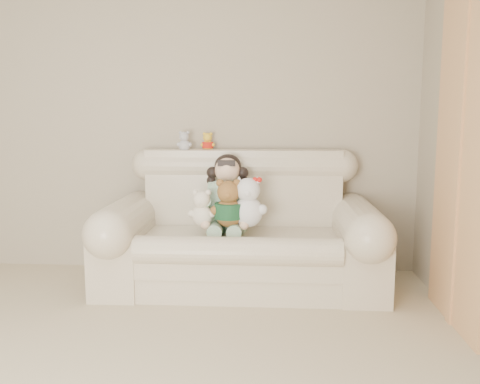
# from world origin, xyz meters

# --- Properties ---
(wall_back) EXTENTS (4.50, 0.00, 4.50)m
(wall_back) POSITION_xyz_m (0.00, 2.50, 1.30)
(wall_back) COLOR tan
(wall_back) RESTS_ON ground
(sofa) EXTENTS (2.10, 0.95, 1.03)m
(sofa) POSITION_xyz_m (0.83, 2.00, 0.52)
(sofa) COLOR beige
(sofa) RESTS_ON floor
(door_panel) EXTENTS (0.06, 0.90, 2.10)m
(door_panel) POSITION_xyz_m (2.22, 1.40, 1.05)
(door_panel) COLOR tan
(door_panel) RESTS_ON floor
(seated_child) EXTENTS (0.40, 0.47, 0.60)m
(seated_child) POSITION_xyz_m (0.72, 2.08, 0.72)
(seated_child) COLOR #347C4A
(seated_child) RESTS_ON sofa
(brown_teddy) EXTENTS (0.30, 0.25, 0.41)m
(brown_teddy) POSITION_xyz_m (0.75, 1.87, 0.70)
(brown_teddy) COLOR brown
(brown_teddy) RESTS_ON sofa
(white_cat) EXTENTS (0.30, 0.24, 0.43)m
(white_cat) POSITION_xyz_m (0.89, 1.88, 0.72)
(white_cat) COLOR white
(white_cat) RESTS_ON sofa
(cream_teddy) EXTENTS (0.24, 0.20, 0.32)m
(cream_teddy) POSITION_xyz_m (0.55, 1.87, 0.66)
(cream_teddy) COLOR #EEE5CE
(cream_teddy) RESTS_ON sofa
(yellow_mini_bear) EXTENTS (0.13, 0.10, 0.18)m
(yellow_mini_bear) POSITION_xyz_m (0.53, 2.39, 1.10)
(yellow_mini_bear) COLOR yellow
(yellow_mini_bear) RESTS_ON sofa
(grey_mini_plush) EXTENTS (0.15, 0.14, 0.20)m
(grey_mini_plush) POSITION_xyz_m (0.35, 2.34, 1.11)
(grey_mini_plush) COLOR #B7B7BE
(grey_mini_plush) RESTS_ON sofa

